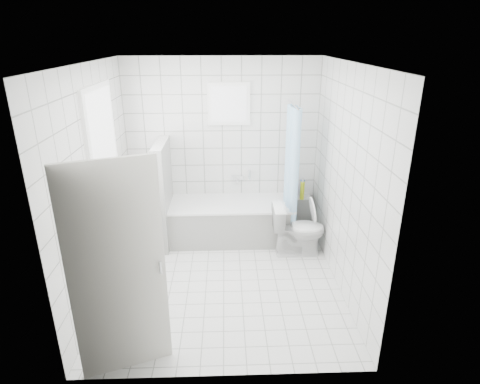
{
  "coord_description": "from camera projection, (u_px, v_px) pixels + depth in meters",
  "views": [
    {
      "loc": [
        0.05,
        -4.26,
        2.86
      ],
      "look_at": [
        0.22,
        0.35,
        1.05
      ],
      "focal_mm": 30.0,
      "sensor_mm": 36.0,
      "label": 1
    }
  ],
  "objects": [
    {
      "name": "wall_back",
      "position": [
        223.0,
        148.0,
        5.93
      ],
      "size": [
        2.8,
        0.02,
        2.6
      ],
      "primitive_type": "cube",
      "color": "white",
      "rests_on": "ground"
    },
    {
      "name": "tiled_ledge",
      "position": [
        297.0,
        213.0,
        6.23
      ],
      "size": [
        0.4,
        0.24,
        0.55
      ],
      "primitive_type": "cube",
      "color": "white",
      "rests_on": "ground"
    },
    {
      "name": "wall_left",
      "position": [
        97.0,
        185.0,
        4.48
      ],
      "size": [
        0.02,
        3.0,
        2.6
      ],
      "primitive_type": "cube",
      "color": "white",
      "rests_on": "ground"
    },
    {
      "name": "partition_wall",
      "position": [
        164.0,
        194.0,
        5.7
      ],
      "size": [
        0.15,
        0.85,
        1.5
      ],
      "primitive_type": "cube",
      "color": "white",
      "rests_on": "ground"
    },
    {
      "name": "tub_faucet",
      "position": [
        237.0,
        177.0,
        6.06
      ],
      "size": [
        0.18,
        0.06,
        0.06
      ],
      "primitive_type": "cube",
      "color": "silver",
      "rests_on": "wall_back"
    },
    {
      "name": "shower_curtain",
      "position": [
        291.0,
        172.0,
        5.54
      ],
      "size": [
        0.14,
        0.48,
        1.78
      ],
      "primitive_type": null,
      "color": "#51AEEF",
      "rests_on": "curtain_rod"
    },
    {
      "name": "ledge_bottles",
      "position": [
        299.0,
        190.0,
        6.05
      ],
      "size": [
        0.2,
        0.18,
        0.28
      ],
      "color": "#16883F",
      "rests_on": "tiled_ledge"
    },
    {
      "name": "ceiling",
      "position": [
        220.0,
        63.0,
        4.05
      ],
      "size": [
        3.0,
        3.0,
        0.0
      ],
      "primitive_type": "plane",
      "rotation": [
        3.14,
        0.0,
        0.0
      ],
      "color": "white",
      "rests_on": "ground"
    },
    {
      "name": "window_back",
      "position": [
        229.0,
        104.0,
        5.65
      ],
      "size": [
        0.5,
        0.01,
        0.5
      ],
      "primitive_type": "cube",
      "color": "white",
      "rests_on": "wall_back"
    },
    {
      "name": "sill_bottles",
      "position": [
        115.0,
        198.0,
        4.83
      ],
      "size": [
        0.18,
        0.78,
        0.3
      ],
      "color": "#C964A8",
      "rests_on": "window_sill"
    },
    {
      "name": "window_sill",
      "position": [
        116.0,
        209.0,
        4.93
      ],
      "size": [
        0.18,
        1.02,
        0.08
      ],
      "primitive_type": "cube",
      "color": "white",
      "rests_on": "wall_left"
    },
    {
      "name": "wall_front",
      "position": [
        221.0,
        249.0,
        3.14
      ],
      "size": [
        2.8,
        0.02,
        2.6
      ],
      "primitive_type": "cube",
      "color": "white",
      "rests_on": "ground"
    },
    {
      "name": "ground",
      "position": [
        224.0,
        281.0,
        5.01
      ],
      "size": [
        3.0,
        3.0,
        0.0
      ],
      "primitive_type": "plane",
      "color": "white",
      "rests_on": "ground"
    },
    {
      "name": "toilet",
      "position": [
        298.0,
        229.0,
        5.51
      ],
      "size": [
        0.72,
        0.41,
        0.73
      ],
      "primitive_type": "imported",
      "rotation": [
        0.0,
        0.0,
        1.57
      ],
      "color": "white",
      "rests_on": "ground"
    },
    {
      "name": "window_left",
      "position": [
        105.0,
        151.0,
        4.65
      ],
      "size": [
        0.01,
        0.9,
        1.4
      ],
      "primitive_type": "cube",
      "color": "white",
      "rests_on": "wall_left"
    },
    {
      "name": "door",
      "position": [
        118.0,
        273.0,
        3.36
      ],
      "size": [
        0.77,
        0.31,
        2.0
      ],
      "primitive_type": "cube",
      "rotation": [
        0.0,
        0.0,
        -1.22
      ],
      "color": "silver",
      "rests_on": "ground"
    },
    {
      "name": "wall_right",
      "position": [
        344.0,
        181.0,
        4.58
      ],
      "size": [
        0.02,
        3.0,
        2.6
      ],
      "primitive_type": "cube",
      "color": "white",
      "rests_on": "ground"
    },
    {
      "name": "bathtub",
      "position": [
        231.0,
        221.0,
        5.95
      ],
      "size": [
        1.79,
        0.77,
        0.58
      ],
      "color": "white",
      "rests_on": "ground"
    },
    {
      "name": "curtain_rod",
      "position": [
        293.0,
        104.0,
        5.33
      ],
      "size": [
        0.02,
        0.8,
        0.02
      ],
      "primitive_type": "cylinder",
      "rotation": [
        1.57,
        0.0,
        0.0
      ],
      "color": "silver",
      "rests_on": "wall_back"
    }
  ]
}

